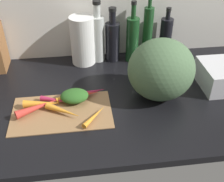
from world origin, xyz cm
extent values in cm
cube|color=black|center=(0.00, 0.00, -1.50)|extent=(170.00, 80.00, 3.00)
cube|color=#997047|center=(-10.88, -10.18, 0.40)|extent=(40.00, 23.77, 0.80)
cone|color=red|center=(-2.03, -2.25, 2.38)|extent=(14.32, 5.19, 3.16)
cone|color=#B2264C|center=(-13.71, -3.95, 1.95)|extent=(12.51, 6.24, 2.30)
cone|color=orange|center=(-6.51, -1.51, 1.87)|extent=(14.07, 7.43, 2.14)
cone|color=orange|center=(-18.89, -6.30, 2.46)|extent=(14.77, 4.44, 3.32)
cone|color=red|center=(-20.26, -8.53, 2.52)|extent=(17.57, 11.19, 3.43)
cone|color=orange|center=(1.86, -16.21, 1.86)|extent=(10.29, 11.83, 2.13)
cone|color=orange|center=(-10.20, -11.76, 2.14)|extent=(14.54, 10.63, 2.68)
cone|color=#B2264C|center=(2.52, -0.30, 1.90)|extent=(11.45, 4.78, 2.20)
ellipsoid|color=#2D6023|center=(-5.46, -3.94, 3.28)|extent=(11.71, 9.01, 4.95)
ellipsoid|color=#4C6B47|center=(30.73, -3.78, 13.09)|extent=(27.68, 25.72, 26.19)
cylinder|color=white|center=(-0.08, 29.50, 12.20)|extent=(11.91, 11.91, 24.40)
cylinder|color=silver|center=(7.63, 31.08, 11.71)|extent=(6.93, 6.93, 23.42)
cylinder|color=silver|center=(7.63, 31.08, 26.52)|extent=(3.39, 3.39, 6.20)
cylinder|color=black|center=(7.63, 31.08, 30.41)|extent=(3.90, 3.90, 1.60)
cylinder|color=black|center=(15.04, 30.36, 9.96)|extent=(7.30, 7.30, 19.92)
cylinder|color=black|center=(15.04, 30.36, 23.09)|extent=(3.31, 3.31, 6.34)
cylinder|color=black|center=(15.04, 30.36, 27.06)|extent=(3.80, 3.80, 1.60)
cylinder|color=#19421E|center=(24.92, 28.59, 11.37)|extent=(6.35, 6.35, 22.74)
cylinder|color=#19421E|center=(24.92, 28.59, 26.13)|extent=(2.30, 2.30, 6.79)
cylinder|color=black|center=(24.92, 28.59, 30.32)|extent=(2.65, 2.65, 1.60)
cylinder|color=#19421E|center=(33.46, 31.98, 13.20)|extent=(5.03, 5.03, 26.41)
cylinder|color=#19421E|center=(33.46, 31.98, 28.67)|extent=(1.86, 1.86, 4.52)
cylinder|color=black|center=(43.37, 32.21, 10.04)|extent=(6.40, 6.40, 20.09)
cylinder|color=black|center=(43.37, 32.21, 22.18)|extent=(2.26, 2.26, 4.18)
cylinder|color=black|center=(43.37, 32.21, 25.07)|extent=(2.60, 2.60, 1.60)
camera|label=1|loc=(-1.93, -98.47, 73.57)|focal=44.93mm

